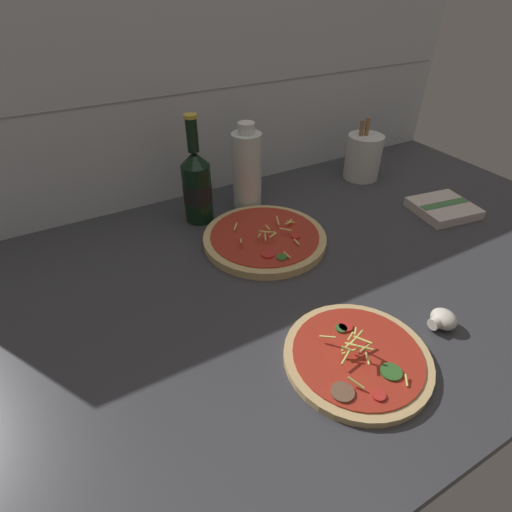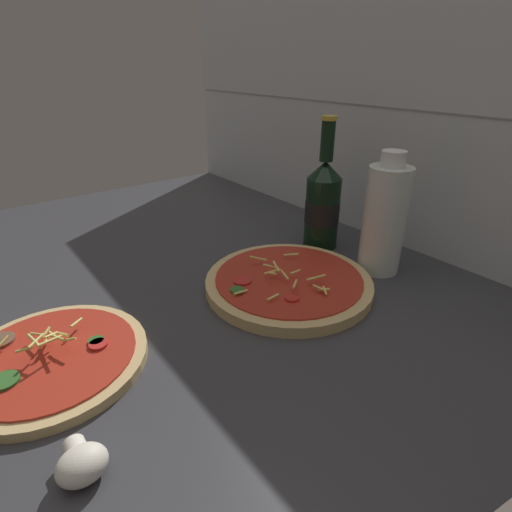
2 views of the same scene
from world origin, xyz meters
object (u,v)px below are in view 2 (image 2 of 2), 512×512
object	(u,v)px
pizza_far	(288,282)
oil_bottle	(384,219)
beer_bottle	(323,203)
pizza_near	(51,359)
mushroom_left	(81,463)

from	to	relation	value
pizza_far	oil_bottle	bearing A→B (deg)	74.31
beer_bottle	oil_bottle	distance (cm)	14.42
pizza_near	mushroom_left	size ratio (longest dim) A/B	4.79
pizza_far	oil_bottle	distance (cm)	21.07
beer_bottle	oil_bottle	size ratio (longest dim) A/B	1.19
pizza_far	oil_bottle	xyz separation A→B (cm)	(5.12, 18.25, 9.21)
pizza_far	beer_bottle	world-z (taller)	beer_bottle
beer_bottle	mushroom_left	size ratio (longest dim) A/B	5.24
oil_bottle	mushroom_left	size ratio (longest dim) A/B	4.40
beer_bottle	mushroom_left	world-z (taller)	beer_bottle
oil_bottle	mushroom_left	bearing A→B (deg)	-80.90
pizza_far	mushroom_left	xyz separation A→B (cm)	(14.32, -39.17, 0.62)
pizza_far	mushroom_left	size ratio (longest dim) A/B	5.69
mushroom_left	pizza_far	bearing A→B (deg)	110.09
pizza_far	beer_bottle	distance (cm)	21.43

